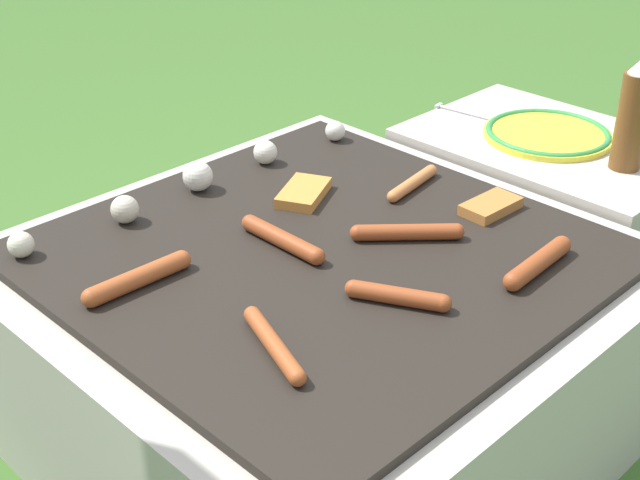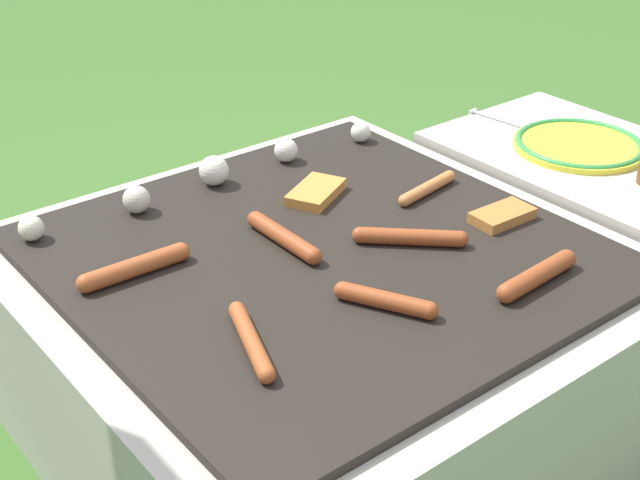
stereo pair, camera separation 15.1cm
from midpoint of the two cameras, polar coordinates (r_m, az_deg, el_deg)
The scene contains 15 objects.
ground_plane at distance 1.74m, azimuth 2.53°, elevation -11.65°, with size 14.00×14.00×0.00m, color #3D6628.
grill at distance 1.63m, azimuth 2.68°, elevation -6.62°, with size 0.96×0.96×0.38m.
side_ledge at distance 2.09m, azimuth 17.90°, elevation 0.60°, with size 0.43×0.60×0.38m.
sausage_front_left at distance 1.28m, azimuth -1.05°, elevation -6.57°, with size 0.08×0.18×0.03m.
sausage_back_center at distance 1.53m, azimuth 0.46°, elevation 0.11°, with size 0.03×0.20×0.03m.
sausage_mid_left at distance 1.73m, azimuth 9.39°, elevation 3.24°, with size 0.17×0.05×0.02m.
sausage_back_right at distance 1.46m, azimuth -8.90°, elevation -1.82°, with size 0.20×0.04×0.03m.
sausage_mid_right at distance 1.37m, azimuth 7.37°, elevation -3.95°, with size 0.09×0.15×0.03m.
sausage_back_left at distance 1.48m, azimuth 16.60°, elevation -2.28°, with size 0.19×0.04×0.03m.
sausage_front_center at distance 1.55m, azimuth 8.58°, elevation 0.11°, with size 0.15×0.15×0.03m.
bread_slice_center at distance 1.66m, azimuth 14.17°, elevation 1.47°, with size 0.12×0.07×0.02m.
bread_slice_right at distance 1.70m, azimuth 2.28°, elevation 3.01°, with size 0.15×0.12×0.02m.
mushroom_row at distance 1.74m, azimuth -4.59°, elevation 4.15°, with size 0.78×0.07×0.06m.
plate_colorful at distance 2.01m, azimuth 18.41°, elevation 5.75°, with size 0.28×0.28×0.02m.
fork_utensil at distance 2.11m, azimuth 13.55°, elevation 7.43°, with size 0.04×0.19×0.01m.
Camera 2 is at (-0.82, -1.04, 1.14)m, focal length 50.00 mm.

